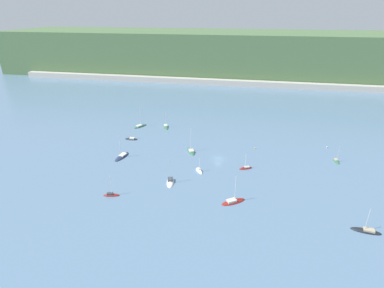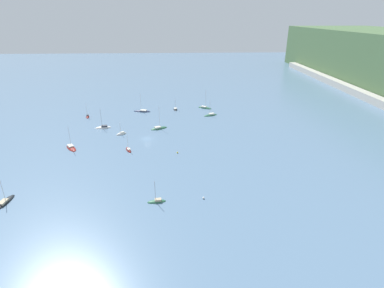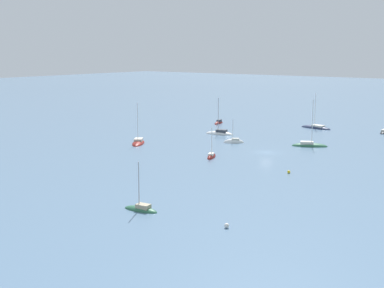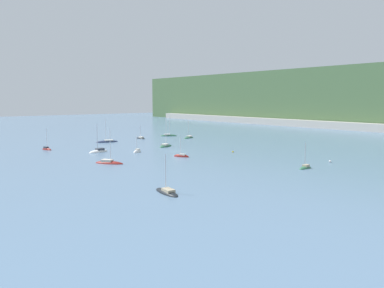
# 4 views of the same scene
# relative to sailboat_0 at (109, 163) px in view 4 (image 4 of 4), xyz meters

# --- Properties ---
(ground_plane) EXTENTS (600.00, 600.00, 0.00)m
(ground_plane) POSITION_rel_sailboat_0_xyz_m (-7.93, 28.14, -0.11)
(ground_plane) COLOR slate
(shore_town_strip) EXTENTS (358.40, 6.00, 4.25)m
(shore_town_strip) POSITION_rel_sailboat_0_xyz_m (-7.93, 153.43, 2.02)
(shore_town_strip) COLOR #B7B2A8
(shore_town_strip) RESTS_ON ground_plane
(sailboat_0) EXTENTS (8.10, 6.66, 9.79)m
(sailboat_0) POSITION_rel_sailboat_0_xyz_m (0.00, 0.00, 0.00)
(sailboat_0) COLOR maroon
(sailboat_0) RESTS_ON ground_plane
(sailboat_1) EXTENTS (6.12, 7.97, 10.71)m
(sailboat_1) POSITION_rel_sailboat_0_xyz_m (-50.47, 55.64, -0.02)
(sailboat_1) COLOR #2D6647
(sailboat_1) RESTS_ON ground_plane
(sailboat_2) EXTENTS (3.93, 4.68, 6.23)m
(sailboat_2) POSITION_rel_sailboat_0_xyz_m (-13.52, 16.76, -0.04)
(sailboat_2) COLOR white
(sailboat_2) RESTS_ON ground_plane
(sailboat_3) EXTENTS (5.36, 2.44, 7.81)m
(sailboat_3) POSITION_rel_sailboat_0_xyz_m (-38.16, -3.96, 0.01)
(sailboat_3) COLOR maroon
(sailboat_3) RESTS_ON ground_plane
(sailboat_4) EXTENTS (4.97, 7.73, 8.38)m
(sailboat_4) POSITION_rel_sailboat_0_xyz_m (-37.57, 57.37, -0.00)
(sailboat_4) COLOR #2D6647
(sailboat_4) RESTS_ON ground_plane
(sailboat_5) EXTENTS (5.20, 3.32, 6.75)m
(sailboat_5) POSITION_rel_sailboat_0_xyz_m (3.07, 22.11, -0.04)
(sailboat_5) COLOR maroon
(sailboat_5) RESTS_ON ground_plane
(sailboat_6) EXTENTS (5.89, 2.17, 6.40)m
(sailboat_6) POSITION_rel_sailboat_0_xyz_m (-48.78, 39.63, -0.03)
(sailboat_6) COLOR black
(sailboat_6) RESTS_ON ground_plane
(sailboat_7) EXTENTS (5.64, 8.01, 10.95)m
(sailboat_7) POSITION_rel_sailboat_0_xyz_m (-19.68, 32.30, -0.01)
(sailboat_7) COLOR #2D6647
(sailboat_7) RESTS_ON ground_plane
(sailboat_8) EXTENTS (7.81, 3.13, 7.79)m
(sailboat_8) POSITION_rel_sailboat_0_xyz_m (35.73, -6.37, -0.02)
(sailboat_8) COLOR black
(sailboat_8) RESTS_ON ground_plane
(sailboat_9) EXTENTS (3.86, 7.46, 9.92)m
(sailboat_9) POSITION_rel_sailboat_0_xyz_m (-21.84, 7.30, 0.00)
(sailboat_9) COLOR white
(sailboat_9) RESTS_ON ground_plane
(sailboat_10) EXTENTS (2.27, 5.20, 7.01)m
(sailboat_10) POSITION_rel_sailboat_0_xyz_m (37.35, 34.66, 0.00)
(sailboat_10) COLOR #2D6647
(sailboat_10) RESTS_ON ground_plane
(sailboat_11) EXTENTS (4.33, 9.29, 10.21)m
(sailboat_11) POSITION_rel_sailboat_0_xyz_m (-45.86, 22.23, -0.04)
(sailboat_11) COLOR #232D4C
(sailboat_11) RESTS_ON ground_plane
(mooring_buoy_0) EXTENTS (0.51, 0.51, 0.51)m
(mooring_buoy_0) POSITION_rel_sailboat_0_xyz_m (6.43, 40.45, 0.15)
(mooring_buoy_0) COLOR yellow
(mooring_buoy_0) RESTS_ON ground_plane
(mooring_buoy_1) EXTENTS (0.59, 0.59, 0.59)m
(mooring_buoy_1) POSITION_rel_sailboat_0_xyz_m (36.50, 47.46, 0.19)
(mooring_buoy_1) COLOR white
(mooring_buoy_1) RESTS_ON ground_plane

